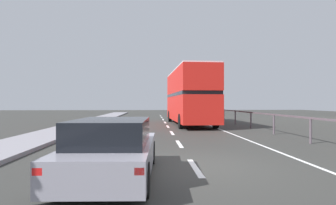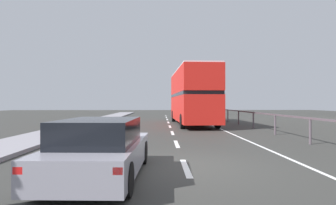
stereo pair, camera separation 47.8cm
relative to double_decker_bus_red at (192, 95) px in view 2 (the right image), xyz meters
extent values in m
cube|color=#32322F|center=(-1.81, -14.26, -2.36)|extent=(73.31, 120.00, 0.10)
cube|color=silver|center=(-1.81, -14.49, -2.31)|extent=(0.16, 2.06, 0.01)
cube|color=silver|center=(-1.81, -10.25, -2.31)|extent=(0.16, 2.06, 0.01)
cube|color=silver|center=(-1.81, -6.00, -2.31)|extent=(0.16, 2.06, 0.01)
cube|color=silver|center=(-1.81, -1.76, -2.31)|extent=(0.16, 2.06, 0.01)
cube|color=silver|center=(-1.81, 2.49, -2.31)|extent=(0.16, 2.06, 0.01)
cube|color=silver|center=(-1.81, 6.73, -2.31)|extent=(0.16, 2.06, 0.01)
cube|color=silver|center=(-1.81, 10.98, -2.31)|extent=(0.16, 2.06, 0.01)
cube|color=silver|center=(-1.81, 15.22, -2.31)|extent=(0.16, 2.06, 0.01)
cube|color=silver|center=(1.47, -5.26, -2.31)|extent=(0.12, 46.00, 0.01)
cube|color=#554951|center=(3.71, -5.26, -1.23)|extent=(0.08, 42.00, 0.08)
cylinder|color=#554951|center=(3.71, -10.51, -1.77)|extent=(0.10, 0.10, 1.08)
cylinder|color=#554951|center=(3.71, -7.01, -1.77)|extent=(0.10, 0.10, 1.08)
cylinder|color=#554951|center=(3.71, -3.51, -1.77)|extent=(0.10, 0.10, 1.08)
cylinder|color=#554951|center=(3.71, -0.01, -1.77)|extent=(0.10, 0.10, 1.08)
cylinder|color=#554951|center=(3.71, 3.49, -1.77)|extent=(0.10, 0.10, 1.08)
cylinder|color=#554951|center=(3.71, 6.99, -1.77)|extent=(0.10, 0.10, 1.08)
cylinder|color=#554951|center=(3.71, 10.49, -1.77)|extent=(0.10, 0.10, 1.08)
cylinder|color=#554951|center=(3.71, 13.99, -1.77)|extent=(0.10, 0.10, 1.08)
cube|color=red|center=(0.00, -0.01, -1.01)|extent=(2.93, 10.26, 1.90)
cube|color=black|center=(0.00, -0.01, 0.06)|extent=(2.93, 9.85, 0.24)
cube|color=red|center=(0.00, -0.01, 1.04)|extent=(2.93, 10.26, 1.73)
cube|color=silver|center=(0.00, -0.01, 1.96)|extent=(2.87, 10.05, 0.10)
cube|color=black|center=(-0.19, 5.05, -0.92)|extent=(2.29, 0.13, 1.33)
cube|color=yellow|center=(-0.19, 5.05, 1.47)|extent=(1.53, 0.10, 0.28)
cylinder|color=black|center=(-1.31, 3.63, -1.81)|extent=(0.32, 1.01, 1.00)
cylinder|color=black|center=(1.03, 3.72, -1.81)|extent=(0.32, 1.01, 1.00)
cylinder|color=black|center=(-1.04, -3.53, -1.81)|extent=(0.32, 1.01, 1.00)
cylinder|color=black|center=(1.30, -3.44, -1.81)|extent=(0.32, 1.01, 1.00)
cube|color=gray|center=(-3.85, -15.29, -1.82)|extent=(1.97, 4.26, 0.62)
cube|color=black|center=(-3.86, -15.50, -1.24)|extent=(1.67, 2.37, 0.55)
cube|color=red|center=(-4.73, -17.32, -1.67)|extent=(0.16, 0.07, 0.12)
cube|color=red|center=(-3.15, -17.38, -1.67)|extent=(0.16, 0.07, 0.12)
cylinder|color=black|center=(-4.60, -13.87, -1.99)|extent=(0.23, 0.65, 0.64)
cylinder|color=black|center=(-2.98, -13.94, -1.99)|extent=(0.23, 0.65, 0.64)
cylinder|color=black|center=(-4.72, -16.65, -1.99)|extent=(0.23, 0.65, 0.64)
cylinder|color=black|center=(-3.10, -16.72, -1.99)|extent=(0.23, 0.65, 0.64)
camera|label=1|loc=(-2.95, -21.73, -0.60)|focal=29.51mm
camera|label=2|loc=(-2.47, -21.75, -0.60)|focal=29.51mm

